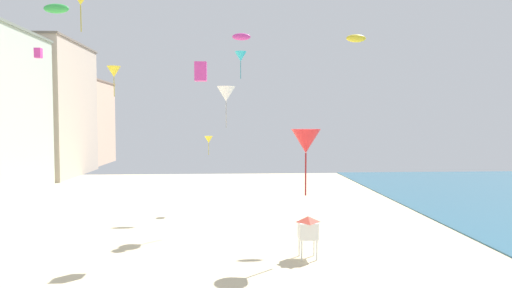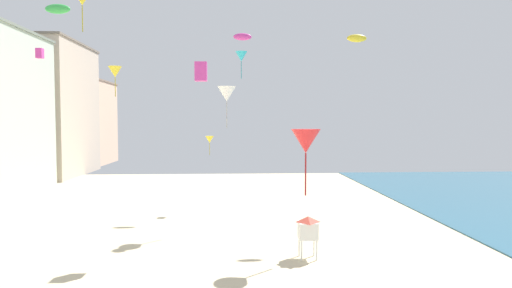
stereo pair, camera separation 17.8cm
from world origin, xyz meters
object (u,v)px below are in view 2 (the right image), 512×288
Objects in this scene: kite_magenta_box at (40,53)px; kite_green_parafoil at (58,9)px; kite_cyan_delta at (241,57)px; kite_magenta_box_2 at (201,72)px; kite_magenta_parafoil at (242,37)px; kite_yellow_delta_3 at (115,72)px; kite_white_delta at (227,94)px; kite_yellow_delta at (210,140)px; kite_red_delta at (306,141)px; lifeguard_stand at (308,228)px; kite_yellow_parafoil at (357,38)px.

kite_green_parafoil is at bearing 48.64° from kite_magenta_box.
kite_cyan_delta is 6.88m from kite_magenta_box_2.
kite_green_parafoil reaches higher than kite_magenta_box_2.
kite_yellow_delta_3 is at bearing -165.06° from kite_magenta_parafoil.
kite_magenta_box reaches higher than kite_white_delta.
kite_white_delta reaches higher than kite_yellow_delta.
kite_magenta_box is 15.69m from kite_magenta_box_2.
kite_magenta_box_2 is at bearing -35.27° from kite_green_parafoil.
kite_red_delta is (6.52, -14.93, 0.50)m from kite_yellow_delta.
kite_magenta_box is at bearing 150.55° from kite_magenta_box_2.
kite_white_delta is 16.19m from kite_green_parafoil.
lifeguard_stand is 27.45m from kite_green_parafoil.
kite_magenta_parafoil is at bearing 77.41° from kite_magenta_box_2.
lifeguard_stand is at bearing -42.47° from kite_yellow_delta_3.
kite_yellow_parafoil reaches higher than kite_red_delta.
kite_cyan_delta is at bearing -91.96° from kite_magenta_parafoil.
lifeguard_stand is 1.45× the size of kite_magenta_parafoil.
kite_yellow_parafoil is 0.57× the size of kite_yellow_delta_3.
kite_red_delta is at bearing -25.52° from kite_magenta_box_2.
kite_yellow_delta is 15.79m from kite_magenta_box.
kite_magenta_box_2 is (13.52, -7.64, -2.25)m from kite_magenta_box.
kite_white_delta is (-9.81, 1.41, -4.13)m from kite_yellow_parafoil.
kite_yellow_delta is at bearing 145.54° from kite_yellow_parafoil.
kite_yellow_delta_3 reaches higher than kite_white_delta.
kite_cyan_delta is at bearing -21.68° from kite_yellow_delta_3.
kite_magenta_box is 0.45× the size of kite_magenta_parafoil.
kite_magenta_box is 16.35m from kite_cyan_delta.
kite_cyan_delta is 1.04× the size of kite_green_parafoil.
kite_red_delta is at bearing -32.18° from kite_green_parafoil.
kite_magenta_parafoil is (1.40, 8.03, 5.95)m from kite_white_delta.
kite_red_delta reaches higher than lifeguard_stand.
kite_yellow_delta_3 is at bearing 20.57° from kite_green_parafoil.
kite_cyan_delta reaches higher than kite_white_delta.
kite_white_delta is (9.87, -5.03, -2.22)m from kite_yellow_delta_3.
kite_red_delta is (-4.99, -7.03, -7.44)m from kite_yellow_parafoil.
kite_yellow_delta_3 reaches higher than kite_yellow_delta.
kite_yellow_delta is at bearing -153.62° from kite_magenta_parafoil.
kite_white_delta is at bearing -150.59° from kite_cyan_delta.
kite_cyan_delta is at bearing -5.67° from kite_magenta_box.
kite_green_parafoil is 24.67m from kite_red_delta.
kite_cyan_delta is at bearing -64.01° from kite_yellow_delta.
kite_magenta_box is 0.65× the size of kite_magenta_box_2.
kite_green_parafoil is (-14.07, 3.45, 7.23)m from kite_white_delta.
kite_cyan_delta is 11.65m from kite_red_delta.
kite_magenta_box_2 reaches higher than kite_red_delta.
kite_cyan_delta reaches higher than kite_yellow_delta_3.
kite_green_parafoil is at bearing 168.50° from kite_yellow_parafoil.
kite_red_delta reaches higher than kite_yellow_delta.
lifeguard_stand is at bearing -38.09° from kite_red_delta.
kite_white_delta is (-4.96, 8.55, 8.51)m from lifeguard_stand.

